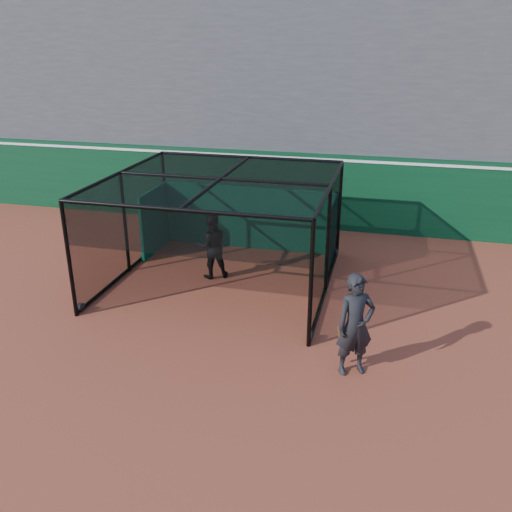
# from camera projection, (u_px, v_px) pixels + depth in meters

# --- Properties ---
(ground) EXTENTS (120.00, 120.00, 0.00)m
(ground) POSITION_uv_depth(u_px,v_px,m) (200.00, 352.00, 11.04)
(ground) COLOR brown
(ground) RESTS_ON ground
(outfield_wall) EXTENTS (50.00, 0.50, 2.50)m
(outfield_wall) POSITION_uv_depth(u_px,v_px,m) (284.00, 188.00, 18.21)
(outfield_wall) COLOR #0A3A1D
(outfield_wall) RESTS_ON ground
(grandstand) EXTENTS (50.00, 7.85, 8.95)m
(grandstand) POSITION_uv_depth(u_px,v_px,m) (305.00, 80.00, 20.41)
(grandstand) COLOR #4C4C4F
(grandstand) RESTS_ON ground
(batting_cage) EXTENTS (5.49, 5.45, 2.75)m
(batting_cage) POSITION_uv_depth(u_px,v_px,m) (222.00, 232.00, 13.79)
(batting_cage) COLOR black
(batting_cage) RESTS_ON ground
(batter) EXTENTS (1.06, 0.98, 1.75)m
(batter) POSITION_uv_depth(u_px,v_px,m) (212.00, 246.00, 14.23)
(batter) COLOR black
(batter) RESTS_ON ground
(on_deck_player) EXTENTS (0.87, 0.77, 2.01)m
(on_deck_player) POSITION_uv_depth(u_px,v_px,m) (355.00, 325.00, 10.03)
(on_deck_player) COLOR black
(on_deck_player) RESTS_ON ground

